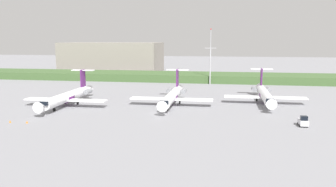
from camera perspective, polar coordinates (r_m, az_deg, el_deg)
The scene contains 10 objects.
ground_plane at distance 113.25m, azimuth 1.43°, elevation -0.13°, with size 500.00×500.00×0.00m, color gray.
grass_berm at distance 150.92m, azimuth 3.47°, elevation 2.78°, with size 320.00×20.00×3.18m, color #426033.
regional_jet_nearest at distance 97.95m, azimuth -16.33°, elevation -0.45°, with size 22.81×31.00×9.00m.
regional_jet_second at distance 95.26m, azimuth 0.72°, elevation -0.35°, with size 22.81×31.00×9.00m.
regional_jet_third at distance 101.91m, azimuth 15.80°, elevation -0.07°, with size 22.81×31.00×9.00m.
antenna_mast at distance 138.53m, azimuth 7.07°, elevation 5.35°, with size 4.40×0.50×22.26m.
distant_hangar at distance 192.33m, azimuth -9.23°, elevation 5.98°, with size 52.61×28.79×16.16m, color gray.
baggage_tug at distance 77.39m, azimuth 21.64°, elevation -4.37°, with size 1.72×3.20×2.30m.
safety_cone_front_marker at distance 82.74m, azimuth -24.87°, elevation -4.25°, with size 0.44×0.44×0.55m, color orange.
safety_cone_mid_marker at distance 80.79m, azimuth -22.49°, elevation -4.41°, with size 0.44×0.44×0.55m, color orange.
Camera 1 is at (15.48, -80.71, 18.19)m, focal length 36.52 mm.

